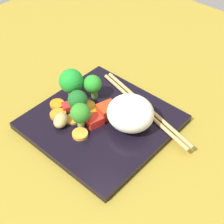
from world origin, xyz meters
TOP-DOWN VIEW (x-y plane):
  - ground_plane at (0.00, 0.00)cm, footprint 110.00×110.00cm
  - square_plate at (0.00, 0.00)cm, footprint 23.60×23.60cm
  - rice_mound at (-4.74, -2.34)cm, footprint 9.82×9.55cm
  - broccoli_floret_0 at (4.47, 1.42)cm, footprint 3.59×3.59cm
  - broccoli_floret_1 at (8.52, -0.82)cm, footprint 4.62×4.62cm
  - broccoli_floret_2 at (1.34, 3.72)cm, footprint 3.54×3.54cm
  - broccoli_floret_3 at (5.35, -3.34)cm, footprint 3.43×3.43cm
  - carrot_slice_0 at (6.47, 4.69)cm, footprint 3.82×3.82cm
  - carrot_slice_1 at (8.79, 2.92)cm, footprint 2.90×2.90cm
  - carrot_slice_2 at (1.68, 0.15)cm, footprint 3.77×3.77cm
  - carrot_slice_3 at (3.73, 3.68)cm, footprint 2.73×2.73cm
  - carrot_slice_4 at (4.29, -0.61)cm, footprint 4.10×4.10cm
  - carrot_slice_5 at (0.48, 5.35)cm, footprint 3.59×3.59cm
  - pepper_chunk_0 at (6.43, 2.18)cm, footprint 2.81×2.91cm
  - pepper_chunk_1 at (0.37, -1.57)cm, footprint 3.75×3.94cm
  - pepper_chunk_2 at (0.07, 1.73)cm, footprint 2.79×3.33cm
  - chicken_piece_0 at (4.40, 5.76)cm, footprint 3.93×4.31cm
  - chopstick_pair at (-4.06, -7.36)cm, footprint 24.12×7.17cm

SIDE VIEW (x-z plane):
  - ground_plane at x=0.00cm, z-range -2.00..0.00cm
  - square_plate at x=0.00cm, z-range 0.00..1.33cm
  - carrot_slice_3 at x=3.73cm, z-range 1.33..1.75cm
  - carrot_slice_4 at x=4.29cm, z-range 1.33..1.80cm
  - carrot_slice_5 at x=0.48cm, z-range 1.33..1.95cm
  - carrot_slice_1 at x=8.79cm, z-range 1.33..1.95cm
  - carrot_slice_0 at x=6.47cm, z-range 1.33..1.97cm
  - chopstick_pair at x=-4.06cm, z-range 1.33..2.02cm
  - carrot_slice_2 at x=1.68cm, z-range 1.33..2.03cm
  - pepper_chunk_0 at x=6.43cm, z-range 1.33..2.55cm
  - pepper_chunk_2 at x=0.07cm, z-range 1.33..3.03cm
  - chicken_piece_0 at x=4.40cm, z-range 1.33..3.45cm
  - pepper_chunk_1 at x=0.37cm, z-range 1.33..3.58cm
  - broccoli_floret_0 at x=4.47cm, z-range 1.82..6.64cm
  - rice_mound at x=-4.74cm, z-range 1.33..7.17cm
  - broccoli_floret_2 at x=1.34cm, z-range 1.92..7.02cm
  - broccoli_floret_3 at x=5.35cm, z-range 1.90..7.06cm
  - broccoli_floret_1 at x=8.52cm, z-range 1.99..8.19cm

